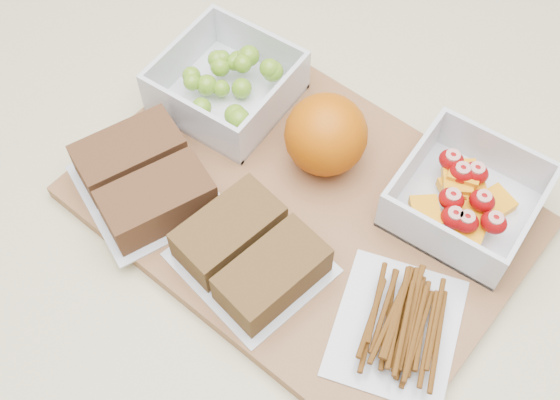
# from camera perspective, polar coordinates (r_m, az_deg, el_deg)

# --- Properties ---
(counter) EXTENTS (1.20, 0.90, 0.90)m
(counter) POSITION_cam_1_polar(r_m,az_deg,el_deg) (1.12, 1.01, -12.74)
(counter) COLOR beige
(counter) RESTS_ON ground
(cutting_board) EXTENTS (0.45, 0.34, 0.02)m
(cutting_board) POSITION_cam_1_polar(r_m,az_deg,el_deg) (0.70, 1.79, -0.65)
(cutting_board) COLOR #92623C
(cutting_board) RESTS_ON counter
(grape_container) EXTENTS (0.13, 0.13, 0.05)m
(grape_container) POSITION_cam_1_polar(r_m,az_deg,el_deg) (0.76, -4.16, 9.35)
(grape_container) COLOR silver
(grape_container) RESTS_ON cutting_board
(fruit_container) EXTENTS (0.13, 0.13, 0.05)m
(fruit_container) POSITION_cam_1_polar(r_m,az_deg,el_deg) (0.70, 14.83, 0.06)
(fruit_container) COLOR silver
(fruit_container) RESTS_ON cutting_board
(orange) EXTENTS (0.08, 0.08, 0.08)m
(orange) POSITION_cam_1_polar(r_m,az_deg,el_deg) (0.69, 3.75, 5.32)
(orange) COLOR #C55704
(orange) RESTS_ON cutting_board
(sandwich_bag_left) EXTENTS (0.17, 0.16, 0.04)m
(sandwich_bag_left) POSITION_cam_1_polar(r_m,az_deg,el_deg) (0.70, -11.04, 1.74)
(sandwich_bag_left) COLOR silver
(sandwich_bag_left) RESTS_ON cutting_board
(sandwich_bag_center) EXTENTS (0.15, 0.14, 0.04)m
(sandwich_bag_center) POSITION_cam_1_polar(r_m,az_deg,el_deg) (0.65, -2.42, -4.35)
(sandwich_bag_center) COLOR silver
(sandwich_bag_center) RESTS_ON cutting_board
(pretzel_bag) EXTENTS (0.14, 0.15, 0.03)m
(pretzel_bag) POSITION_cam_1_polar(r_m,az_deg,el_deg) (0.63, 9.59, -9.74)
(pretzel_bag) COLOR silver
(pretzel_bag) RESTS_ON cutting_board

